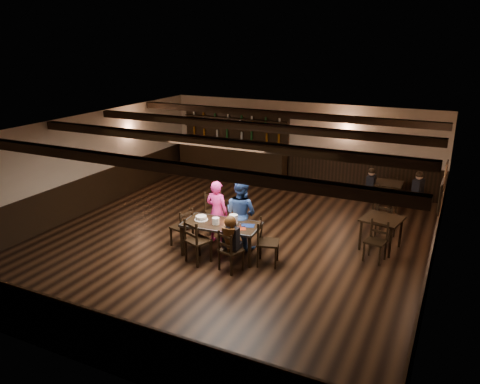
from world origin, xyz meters
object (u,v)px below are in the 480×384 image
at_px(chair_near_left, 195,238).
at_px(bar_counter, 233,157).
at_px(chair_near_right, 228,248).
at_px(man_blue, 241,213).
at_px(cake, 201,218).
at_px(woman_pink, 217,212).
at_px(dining_table, 222,226).

bearing_deg(chair_near_left, bar_counter, 109.26).
relative_size(chair_near_right, bar_counter, 0.22).
relative_size(chair_near_left, man_blue, 0.61).
height_order(chair_near_left, cake, chair_near_left).
height_order(woman_pink, cake, woman_pink).
distance_m(dining_table, bar_counter, 6.06).
bearing_deg(chair_near_right, chair_near_left, 177.08).
bearing_deg(cake, woman_pink, 81.32).
xyz_separation_m(dining_table, cake, (-0.51, -0.01, 0.11)).
xyz_separation_m(chair_near_right, cake, (-1.01, 0.64, 0.27)).
bearing_deg(bar_counter, woman_pink, -67.54).
xyz_separation_m(chair_near_left, bar_counter, (-2.15, 6.14, 0.15)).
relative_size(dining_table, bar_counter, 0.44).
bearing_deg(chair_near_left, man_blue, 66.73).
height_order(woman_pink, bar_counter, bar_counter).
xyz_separation_m(dining_table, man_blue, (0.19, 0.59, 0.14)).
bearing_deg(cake, man_blue, 40.95).
height_order(dining_table, bar_counter, bar_counter).
bearing_deg(man_blue, woman_pink, 15.12).
xyz_separation_m(chair_near_right, man_blue, (-0.31, 1.24, 0.29)).
bearing_deg(bar_counter, chair_near_left, -70.74).
distance_m(woman_pink, cake, 0.59).
bearing_deg(man_blue, bar_counter, -48.89).
relative_size(chair_near_left, chair_near_right, 1.10).
distance_m(chair_near_right, woman_pink, 1.54).
bearing_deg(chair_near_right, dining_table, 127.47).
xyz_separation_m(dining_table, chair_near_right, (0.50, -0.65, -0.15)).
bearing_deg(bar_counter, cake, -70.50).
bearing_deg(cake, chair_near_left, -73.00).
relative_size(chair_near_right, cake, 2.95).
bearing_deg(man_blue, cake, 53.76).
bearing_deg(bar_counter, man_blue, -61.69).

